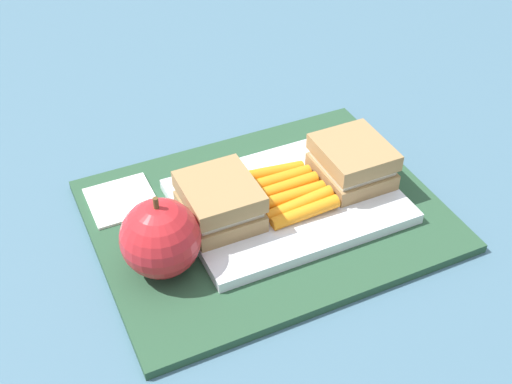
{
  "coord_description": "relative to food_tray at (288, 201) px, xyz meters",
  "views": [
    {
      "loc": [
        0.23,
        0.47,
        0.48
      ],
      "look_at": [
        0.01,
        0.0,
        0.04
      ],
      "focal_mm": 46.5,
      "sensor_mm": 36.0,
      "label": 1
    }
  ],
  "objects": [
    {
      "name": "food_tray",
      "position": [
        0.0,
        0.0,
        0.0
      ],
      "size": [
        0.23,
        0.17,
        0.01
      ],
      "primitive_type": "cube",
      "color": "white",
      "rests_on": "lunchbag_mat"
    },
    {
      "name": "sandwich_half_right",
      "position": [
        0.08,
        0.0,
        0.03
      ],
      "size": [
        0.07,
        0.08,
        0.04
      ],
      "color": "#9E7A4C",
      "rests_on": "food_tray"
    },
    {
      "name": "ground_plane",
      "position": [
        0.03,
        0.0,
        -0.02
      ],
      "size": [
        2.4,
        2.4,
        0.0
      ],
      "primitive_type": "plane",
      "color": "#42667A"
    },
    {
      "name": "lunchbag_mat",
      "position": [
        0.03,
        0.0,
        -0.01
      ],
      "size": [
        0.36,
        0.28,
        0.01
      ],
      "primitive_type": "cube",
      "color": "#284C33",
      "rests_on": "ground_plane"
    },
    {
      "name": "carrot_sticks_bundle",
      "position": [
        -0.0,
        -0.0,
        0.01
      ],
      "size": [
        0.08,
        0.09,
        0.02
      ],
      "color": "orange",
      "rests_on": "food_tray"
    },
    {
      "name": "sandwich_half_left",
      "position": [
        -0.08,
        0.0,
        0.03
      ],
      "size": [
        0.07,
        0.08,
        0.04
      ],
      "color": "#9E7A4C",
      "rests_on": "food_tray"
    },
    {
      "name": "apple",
      "position": [
        0.15,
        0.03,
        0.03
      ],
      "size": [
        0.08,
        0.08,
        0.09
      ],
      "color": "red",
      "rests_on": "lunchbag_mat"
    },
    {
      "name": "paper_napkin",
      "position": [
        0.16,
        -0.08,
        -0.0
      ],
      "size": [
        0.07,
        0.07,
        0.0
      ],
      "primitive_type": "cube",
      "rotation": [
        0.0,
        0.0,
        -0.0
      ],
      "color": "white",
      "rests_on": "lunchbag_mat"
    }
  ]
}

